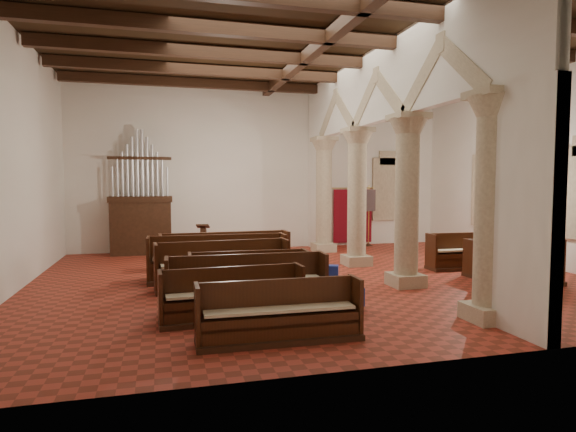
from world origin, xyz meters
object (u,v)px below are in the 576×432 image
at_px(lectern, 203,242).
at_px(aisle_pew_0, 519,270).
at_px(pipe_organ, 141,214).
at_px(nave_pew_0, 280,321).
at_px(processional_banner, 369,225).

height_order(lectern, aisle_pew_0, aisle_pew_0).
xyz_separation_m(pipe_organ, nave_pew_0, (2.44, -10.11, -1.06)).
bearing_deg(nave_pew_0, pipe_organ, 104.31).
relative_size(pipe_organ, lectern, 4.15).
distance_m(lectern, processional_banner, 6.46).
distance_m(pipe_organ, nave_pew_0, 10.46).
height_order(lectern, nave_pew_0, lectern).
height_order(processional_banner, aisle_pew_0, processional_banner).
xyz_separation_m(lectern, nave_pew_0, (0.37, -9.53, -0.13)).
distance_m(pipe_organ, lectern, 2.35).
bearing_deg(lectern, processional_banner, 19.96).
height_order(pipe_organ, processional_banner, pipe_organ).
bearing_deg(aisle_pew_0, pipe_organ, 143.61).
distance_m(processional_banner, nave_pew_0, 11.79).
distance_m(lectern, nave_pew_0, 9.53).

